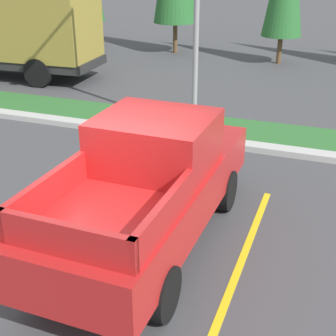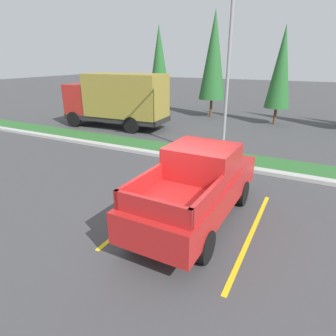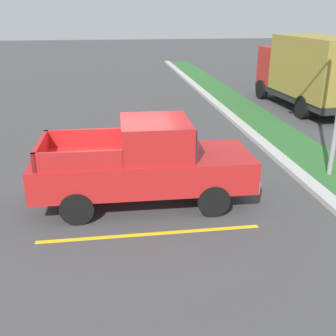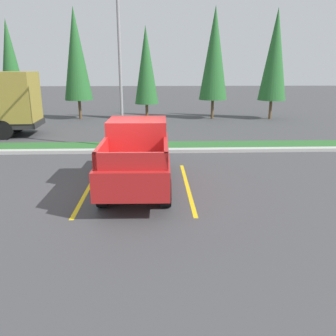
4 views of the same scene
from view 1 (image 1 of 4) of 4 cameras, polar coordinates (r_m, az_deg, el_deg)
name	(u,v)px [view 1 (image 1 of 4)]	position (r m, az deg, el deg)	size (l,w,h in m)	color
ground_plane	(110,250)	(7.88, -6.93, -9.70)	(120.00, 120.00, 0.00)	#424244
parking_line_near	(69,224)	(8.65, -11.80, -6.63)	(0.12, 4.80, 0.01)	yellow
parking_line_far	(241,261)	(7.66, 8.78, -10.93)	(0.12, 4.80, 0.01)	yellow
curb_strip	(200,140)	(11.98, 3.86, 3.39)	(56.00, 0.40, 0.15)	#B2B2AD
grass_median	(212,127)	(12.99, 5.27, 4.86)	(56.00, 1.80, 0.06)	#2D662D
pickup_truck_main	(150,185)	(7.54, -2.18, -2.02)	(2.05, 5.26, 2.10)	black
cargo_truck_distant	(10,26)	(19.03, -18.39, 15.80)	(6.92, 2.81, 3.40)	black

